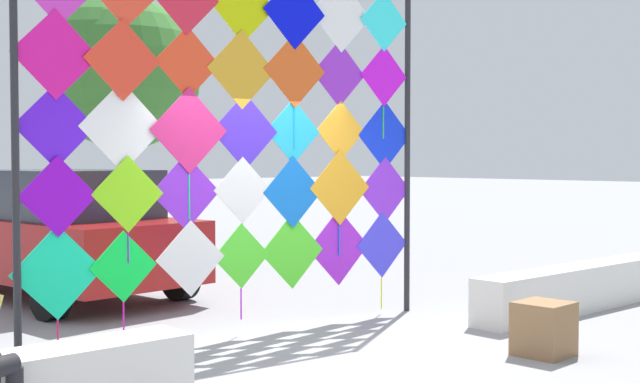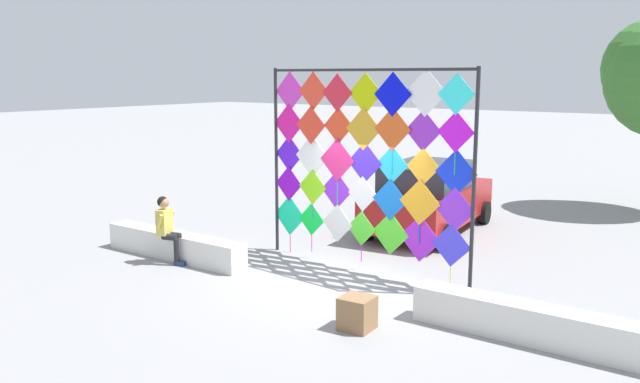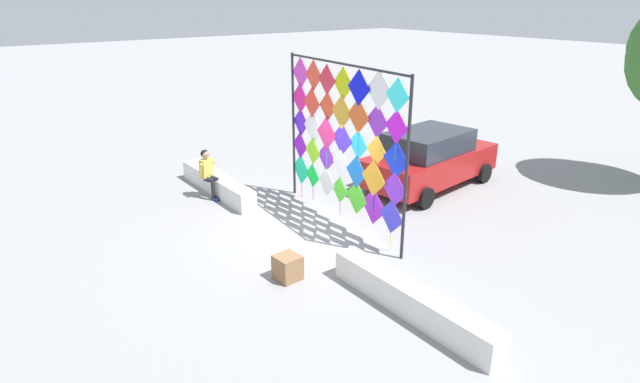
# 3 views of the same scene
# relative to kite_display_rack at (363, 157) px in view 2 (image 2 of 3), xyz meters

# --- Properties ---
(ground) EXTENTS (120.00, 120.00, 0.00)m
(ground) POSITION_rel_kite_display_rack_xyz_m (0.14, -1.12, -2.27)
(ground) COLOR gray
(plaza_ledge_left) EXTENTS (3.71, 0.47, 0.55)m
(plaza_ledge_left) POSITION_rel_kite_display_rack_xyz_m (-3.67, -1.60, -1.99)
(plaza_ledge_left) COLOR silver
(plaza_ledge_left) RESTS_ON ground
(plaza_ledge_right) EXTENTS (3.71, 0.47, 0.55)m
(plaza_ledge_right) POSITION_rel_kite_display_rack_xyz_m (3.94, -1.60, -1.99)
(plaza_ledge_right) COLOR silver
(plaza_ledge_right) RESTS_ON ground
(kite_display_rack) EXTENTS (4.82, 0.48, 4.01)m
(kite_display_rack) POSITION_rel_kite_display_rack_xyz_m (0.00, 0.00, 0.00)
(kite_display_rack) COLOR #232328
(kite_display_rack) RESTS_ON ground
(seated_vendor) EXTENTS (0.65, 0.55, 1.40)m
(seated_vendor) POSITION_rel_kite_display_rack_xyz_m (-3.47, -1.93, -1.45)
(seated_vendor) COLOR black
(seated_vendor) RESTS_ON ground
(parked_car) EXTENTS (2.51, 4.62, 1.72)m
(parked_car) POSITION_rel_kite_display_rack_xyz_m (-0.39, 3.70, -1.39)
(parked_car) COLOR maroon
(parked_car) RESTS_ON ground
(cardboard_box_large) EXTENTS (0.51, 0.50, 0.51)m
(cardboard_box_large) POSITION_rel_kite_display_rack_xyz_m (1.57, -2.66, -2.01)
(cardboard_box_large) COLOR olive
(cardboard_box_large) RESTS_ON ground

